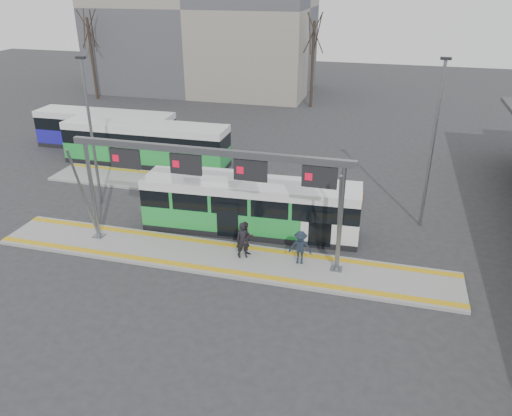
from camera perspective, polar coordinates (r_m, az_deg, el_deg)
The scene contains 18 objects.
ground at distance 23.74m, azimuth -4.29°, elevation -5.83°, with size 120.00×120.00×0.00m, color #2D2D30.
platform_main at distance 23.70m, azimuth -4.30°, elevation -5.67°, with size 22.00×3.00×0.15m, color gray.
platform_second at distance 31.68m, azimuth -6.45°, elevation 2.51°, with size 20.00×3.00×0.15m, color gray.
tactile_main at distance 23.65m, azimuth -4.30°, elevation -5.50°, with size 22.00×2.65×0.02m.
tactile_second at distance 32.64m, azimuth -5.73°, elevation 3.40°, with size 20.00×0.35×0.02m.
gantry at distance 22.18m, azimuth -5.28°, elevation 4.20°, with size 13.00×1.68×5.20m.
apartment_block at distance 59.06m, azimuth -6.23°, elevation 22.14°, with size 24.50×12.50×18.40m.
hero_bus at distance 25.60m, azimuth -0.70°, elevation 0.21°, with size 11.17×2.91×3.04m.
bg_bus_green at distance 35.93m, azimuth -12.43°, elevation 7.15°, with size 11.66×2.64×2.91m.
bg_bus_blue at distance 40.32m, azimuth -16.79°, elevation 8.54°, with size 10.73×2.57×2.79m.
passenger_a at distance 23.11m, azimuth -1.49°, elevation -3.74°, with size 0.64×0.42×1.76m, color black.
passenger_b at distance 23.27m, azimuth -1.17°, elevation -3.56°, with size 0.84×0.65×1.72m, color black.
passenger_c at distance 22.76m, azimuth 5.08°, elevation -4.52°, with size 1.05×0.60×1.62m, color #1B2531.
tree_left at distance 52.81m, azimuth 0.90°, elevation 19.53°, with size 1.40×1.40×9.24m.
tree_mid at distance 50.69m, azimuth 6.64°, elevation 19.18°, with size 1.40×1.40×9.29m.
tree_far at distance 56.56m, azimuth -18.62°, elevation 18.78°, with size 1.40×1.40×9.35m.
lamp_west at distance 29.25m, azimuth -18.34°, elevation 8.47°, with size 0.50×0.25×8.34m.
lamp_east at distance 26.50m, azimuth 19.55°, elevation 7.06°, with size 0.50×0.25×8.72m.
Camera 1 is at (6.97, -19.13, 12.20)m, focal length 35.00 mm.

